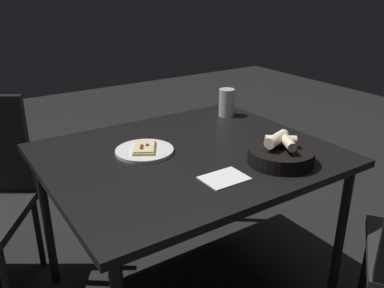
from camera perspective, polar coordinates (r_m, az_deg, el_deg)
dining_table at (r=1.68m, az=-0.55°, el=-2.95°), size 1.14×0.95×0.73m
pizza_plate at (r=1.66m, az=-6.73°, el=-0.87°), size 0.24×0.24×0.04m
bread_basket at (r=1.59m, az=12.46°, el=-1.35°), size 0.25×0.25×0.12m
beer_glass at (r=2.10m, az=4.90°, el=5.63°), size 0.08×0.08×0.14m
napkin at (r=1.44m, az=4.57°, el=-4.83°), size 0.16×0.12×0.00m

